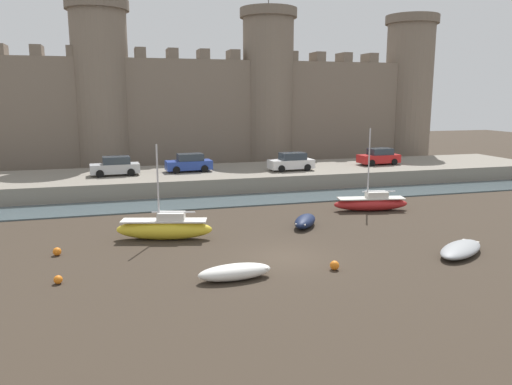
# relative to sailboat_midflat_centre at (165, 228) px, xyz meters

# --- Properties ---
(ground_plane) EXTENTS (160.00, 160.00, 0.00)m
(ground_plane) POSITION_rel_sailboat_midflat_centre_xyz_m (5.54, -5.00, -0.66)
(ground_plane) COLOR #382D23
(water_channel) EXTENTS (80.00, 4.50, 0.10)m
(water_channel) POSITION_rel_sailboat_midflat_centre_xyz_m (5.54, 9.23, -0.61)
(water_channel) COLOR #47565B
(water_channel) RESTS_ON ground
(quay_road) EXTENTS (66.59, 10.00, 1.40)m
(quay_road) POSITION_rel_sailboat_midflat_centre_xyz_m (5.54, 16.48, 0.04)
(quay_road) COLOR gray
(quay_road) RESTS_ON ground
(castle) EXTENTS (60.96, 6.37, 20.67)m
(castle) POSITION_rel_sailboat_midflat_centre_xyz_m (5.54, 27.42, 7.03)
(castle) COLOR #7A6B5B
(castle) RESTS_ON ground
(sailboat_midflat_centre) EXTENTS (5.63, 2.65, 5.48)m
(sailboat_midflat_centre) POSITION_rel_sailboat_midflat_centre_xyz_m (0.00, 0.00, 0.00)
(sailboat_midflat_centre) COLOR yellow
(sailboat_midflat_centre) RESTS_ON ground
(rowboat_near_channel_right) EXTENTS (3.44, 1.36, 0.71)m
(rowboat_near_channel_right) POSITION_rel_sailboat_midflat_centre_xyz_m (2.39, -7.36, -0.29)
(rowboat_near_channel_right) COLOR silver
(rowboat_near_channel_right) RESTS_ON ground
(sailboat_midflat_right) EXTENTS (5.55, 2.23, 5.91)m
(sailboat_midflat_right) POSITION_rel_sailboat_midflat_centre_xyz_m (15.02, 3.38, -0.09)
(sailboat_midflat_right) COLOR red
(sailboat_midflat_right) RESTS_ON ground
(rowboat_foreground_left) EXTENTS (2.59, 3.06, 0.74)m
(rowboat_foreground_left) POSITION_rel_sailboat_midflat_centre_xyz_m (8.78, 0.41, -0.28)
(rowboat_foreground_left) COLOR #141E3D
(rowboat_foreground_left) RESTS_ON ground
(rowboat_midflat_left) EXTENTS (4.15, 3.49, 0.57)m
(rowboat_midflat_left) POSITION_rel_sailboat_midflat_centre_xyz_m (14.52, -7.05, -0.36)
(rowboat_midflat_left) COLOR gray
(rowboat_midflat_left) RESTS_ON ground
(mooring_buoy_mid_mud) EXTENTS (0.43, 0.43, 0.43)m
(mooring_buoy_mid_mud) POSITION_rel_sailboat_midflat_centre_xyz_m (-5.67, -1.51, -0.45)
(mooring_buoy_mid_mud) COLOR orange
(mooring_buoy_mid_mud) RESTS_ON ground
(mooring_buoy_near_shore) EXTENTS (0.45, 0.45, 0.45)m
(mooring_buoy_near_shore) POSITION_rel_sailboat_midflat_centre_xyz_m (7.23, -7.41, -0.44)
(mooring_buoy_near_shore) COLOR orange
(mooring_buoy_near_shore) RESTS_ON ground
(mooring_buoy_off_centre) EXTENTS (0.38, 0.38, 0.38)m
(mooring_buoy_off_centre) POSITION_rel_sailboat_midflat_centre_xyz_m (-5.21, -5.76, -0.47)
(mooring_buoy_off_centre) COLOR orange
(mooring_buoy_off_centre) RESTS_ON ground
(car_quay_west) EXTENTS (4.18, 2.05, 1.62)m
(car_quay_west) POSITION_rel_sailboat_midflat_centre_xyz_m (-2.59, 16.09, 1.51)
(car_quay_west) COLOR #B2B5B7
(car_quay_west) RESTS_ON quay_road
(car_quay_centre_west) EXTENTS (4.18, 2.05, 1.62)m
(car_quay_centre_west) POSITION_rel_sailboat_midflat_centre_xyz_m (13.00, 14.74, 1.51)
(car_quay_centre_west) COLOR silver
(car_quay_centre_west) RESTS_ON quay_road
(car_quay_centre_east) EXTENTS (4.18, 2.05, 1.62)m
(car_quay_centre_east) POSITION_rel_sailboat_midflat_centre_xyz_m (3.85, 16.57, 1.51)
(car_quay_centre_east) COLOR #263F99
(car_quay_centre_east) RESTS_ON quay_road
(car_quay_east) EXTENTS (4.18, 2.05, 1.62)m
(car_quay_east) POSITION_rel_sailboat_midflat_centre_xyz_m (22.74, 16.10, 1.51)
(car_quay_east) COLOR red
(car_quay_east) RESTS_ON quay_road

